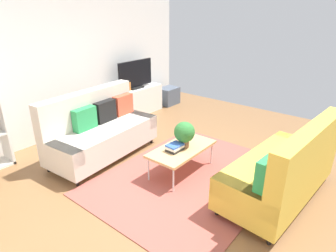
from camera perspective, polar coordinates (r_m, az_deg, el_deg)
ground_plane at (r=4.43m, az=1.96°, el=-9.99°), size 7.68×7.68×0.00m
wall_far at (r=5.93m, az=-20.46°, el=12.09°), size 6.40×0.12×2.90m
area_rug at (r=4.41m, az=4.40°, el=-10.07°), size 2.90×2.20×0.01m
couch_beige at (r=4.99m, az=-13.25°, el=-0.83°), size 1.96×0.99×1.10m
couch_green at (r=4.02m, az=21.95°, el=-8.03°), size 1.96×0.98×1.10m
coffee_table at (r=4.36m, az=2.76°, el=-4.62°), size 1.10×0.56×0.42m
tv_console at (r=6.88m, az=-6.35°, el=4.90°), size 1.40×0.44×0.64m
tv at (r=6.71m, az=-6.46°, el=10.02°), size 1.00×0.20×0.64m
storage_trunk at (r=7.63m, az=0.08°, el=5.99°), size 0.52×0.40×0.44m
potted_plant at (r=4.29m, az=3.27°, el=-1.38°), size 0.31×0.31×0.40m
table_book_0 at (r=4.25m, az=1.35°, el=-4.63°), size 0.24×0.18×0.04m
table_book_1 at (r=4.23m, az=1.36°, el=-4.17°), size 0.24×0.18×0.04m
table_book_2 at (r=4.22m, az=1.36°, el=-3.79°), size 0.25×0.20×0.02m
vase_0 at (r=6.43m, az=-10.49°, el=7.11°), size 0.13×0.13×0.16m
vase_1 at (r=6.55m, az=-9.23°, el=7.43°), size 0.11×0.11×0.14m
bottle_0 at (r=6.59m, az=-7.64°, el=7.80°), size 0.06×0.06×0.19m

